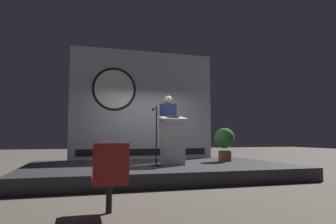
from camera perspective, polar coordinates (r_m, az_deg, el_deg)
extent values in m
plane|color=#6B6056|center=(7.74, -1.80, -12.03)|extent=(40.00, 40.00, 0.00)
cube|color=#333338|center=(7.72, -1.79, -10.92)|extent=(6.40, 4.00, 0.30)
cube|color=#B2B7C1|center=(9.54, -4.57, 1.43)|extent=(4.53, 0.10, 3.42)
cylinder|color=black|center=(9.40, -10.15, 4.29)|extent=(1.34, 0.02, 1.34)
cylinder|color=white|center=(9.39, -10.15, 4.30)|extent=(1.20, 0.02, 1.20)
cube|color=black|center=(9.43, -4.56, -7.57)|extent=(4.08, 0.02, 0.20)
cube|color=silver|center=(7.39, 0.88, -5.74)|extent=(0.52, 0.40, 1.10)
cube|color=silver|center=(7.40, 0.88, -1.24)|extent=(0.64, 0.50, 0.13)
cube|color=black|center=(7.39, 0.92, -0.88)|extent=(0.28, 0.20, 0.06)
cylinder|color=black|center=(7.86, 0.02, -6.54)|extent=(0.26, 0.26, 0.87)
cube|color=navy|center=(7.88, 0.02, -0.92)|extent=(0.40, 0.24, 0.67)
sphere|color=tan|center=(7.92, 0.02, 2.30)|extent=(0.22, 0.22, 0.22)
cylinder|color=black|center=(7.15, -2.25, -10.09)|extent=(0.24, 0.24, 0.02)
cylinder|color=black|center=(7.12, -2.23, -4.51)|extent=(0.03, 0.03, 1.41)
cylinder|color=black|center=(7.32, -2.54, 0.63)|extent=(0.02, 0.34, 0.02)
sphere|color=#262626|center=(7.48, -2.85, 0.51)|extent=(0.07, 0.07, 0.07)
cylinder|color=brown|center=(8.66, 10.73, -8.20)|extent=(0.36, 0.36, 0.30)
sphere|color=#2D6B33|center=(8.65, 10.68, -4.89)|extent=(0.57, 0.57, 0.57)
cylinder|color=black|center=(4.07, -11.12, -15.76)|extent=(0.08, 0.08, 0.37)
cube|color=maroon|center=(4.03, -11.07, -12.62)|extent=(0.44, 0.44, 0.08)
cube|color=maroon|center=(3.81, -10.72, -9.15)|extent=(0.44, 0.06, 0.44)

